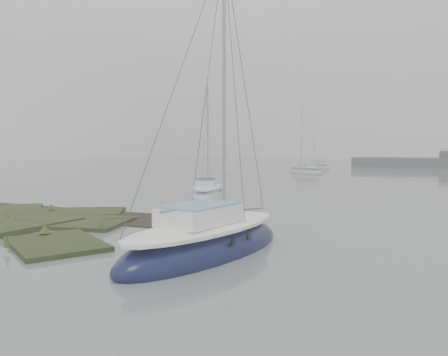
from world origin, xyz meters
TOP-DOWN VIEW (x-y plane):
  - ground at (0.00, 30.00)m, footprint 160.00×160.00m
  - sailboat_main at (5.19, 0.98)m, footprint 3.05×7.13m
  - sailboat_white at (-2.37, 13.24)m, footprint 3.90×5.62m
  - sailboat_far_a at (-4.88, 39.15)m, footprint 6.03×5.33m
  - sailboat_far_c at (-7.32, 51.59)m, footprint 5.39×4.97m

SIDE VIEW (x-z plane):
  - ground at x=0.00m, z-range 0.00..0.00m
  - sailboat_white at x=-2.37m, z-range -3.56..4.04m
  - sailboat_far_c at x=-7.32m, z-range -3.66..4.14m
  - sailboat_far_a at x=-4.88m, z-range -4.03..4.56m
  - sailboat_main at x=5.19m, z-range -4.57..5.18m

